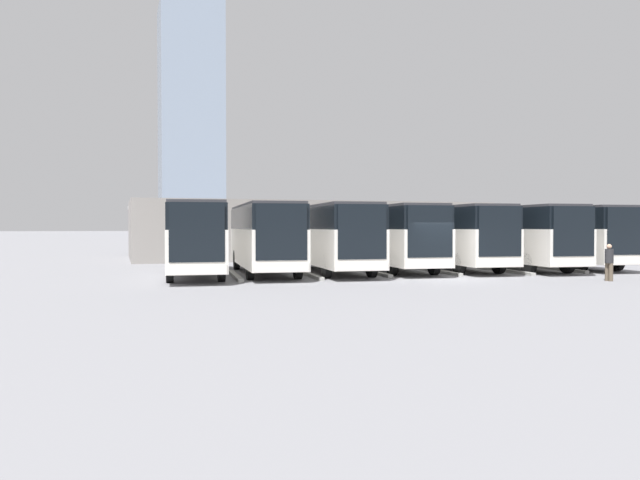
{
  "coord_description": "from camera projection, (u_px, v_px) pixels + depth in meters",
  "views": [
    {
      "loc": [
        13.57,
        24.18,
        2.33
      ],
      "look_at": [
        4.05,
        -5.32,
        1.65
      ],
      "focal_mm": 35.0,
      "sensor_mm": 36.0,
      "label": 1
    }
  ],
  "objects": [
    {
      "name": "bus_0",
      "position": [
        561.0,
        234.0,
        35.28
      ],
      "size": [
        3.36,
        10.86,
        3.38
      ],
      "rotation": [
        0.0,
        0.0,
        -0.09
      ],
      "color": "silver",
      "rests_on": "ground_plane"
    },
    {
      "name": "bus_6",
      "position": [
        194.0,
        236.0,
        29.07
      ],
      "size": [
        3.36,
        10.86,
        3.38
      ],
      "rotation": [
        0.0,
        0.0,
        -0.09
      ],
      "color": "silver",
      "rests_on": "ground_plane"
    },
    {
      "name": "station_building",
      "position": [
        305.0,
        230.0,
        47.65
      ],
      "size": [
        25.78,
        14.39,
        4.1
      ],
      "color": "gray",
      "rests_on": "ground_plane"
    },
    {
      "name": "curb_divider_0",
      "position": [
        554.0,
        268.0,
        33.3
      ],
      "size": [
        0.75,
        5.6,
        0.15
      ],
      "primitive_type": "cube",
      "rotation": [
        0.0,
        0.0,
        -0.09
      ],
      "color": "#9E9E99",
      "rests_on": "ground_plane"
    },
    {
      "name": "curb_divider_1",
      "position": [
        503.0,
        270.0,
        31.85
      ],
      "size": [
        0.75,
        5.6,
        0.15
      ],
      "primitive_type": "cube",
      "rotation": [
        0.0,
        0.0,
        -0.09
      ],
      "color": "#9E9E99",
      "rests_on": "ground_plane"
    },
    {
      "name": "curb_divider_3",
      "position": [
        372.0,
        272.0,
        30.72
      ],
      "size": [
        0.75,
        5.6,
        0.15
      ],
      "primitive_type": "cube",
      "rotation": [
        0.0,
        0.0,
        -0.09
      ],
      "color": "#9E9E99",
      "rests_on": "ground_plane"
    },
    {
      "name": "curb_divider_2",
      "position": [
        436.0,
        271.0,
        31.53
      ],
      "size": [
        0.75,
        5.6,
        0.15
      ],
      "primitive_type": "cube",
      "rotation": [
        0.0,
        0.0,
        -0.09
      ],
      "color": "#9E9E99",
      "rests_on": "ground_plane"
    },
    {
      "name": "office_tower",
      "position": [
        191.0,
        119.0,
        205.88
      ],
      "size": [
        20.1,
        20.1,
        77.1
      ],
      "color": "#7F8EA3",
      "rests_on": "ground_plane"
    },
    {
      "name": "curb_divider_4",
      "position": [
        309.0,
        274.0,
        29.22
      ],
      "size": [
        0.75,
        5.6,
        0.15
      ],
      "primitive_type": "cube",
      "rotation": [
        0.0,
        0.0,
        -0.09
      ],
      "color": "#9E9E99",
      "rests_on": "ground_plane"
    },
    {
      "name": "curb_divider_5",
      "position": [
        235.0,
        276.0,
        28.4
      ],
      "size": [
        0.75,
        5.6,
        0.15
      ],
      "primitive_type": "cube",
      "rotation": [
        0.0,
        0.0,
        -0.09
      ],
      "color": "#9E9E99",
      "rests_on": "ground_plane"
    },
    {
      "name": "pedestrian",
      "position": [
        609.0,
        261.0,
        26.47
      ],
      "size": [
        0.4,
        0.4,
        1.58
      ],
      "rotation": [
        0.0,
        0.0,
        1.72
      ],
      "color": "brown",
      "rests_on": "ground_plane"
    },
    {
      "name": "bus_4",
      "position": [
        332.0,
        235.0,
        31.21
      ],
      "size": [
        3.36,
        10.86,
        3.38
      ],
      "rotation": [
        0.0,
        0.0,
        -0.09
      ],
      "color": "silver",
      "rests_on": "ground_plane"
    },
    {
      "name": "bus_1",
      "position": [
        513.0,
        235.0,
        33.84
      ],
      "size": [
        3.36,
        10.86,
        3.38
      ],
      "rotation": [
        0.0,
        0.0,
        -0.09
      ],
      "color": "silver",
      "rests_on": "ground_plane"
    },
    {
      "name": "bus_3",
      "position": [
        391.0,
        235.0,
        32.71
      ],
      "size": [
        3.36,
        10.86,
        3.38
      ],
      "rotation": [
        0.0,
        0.0,
        -0.09
      ],
      "color": "silver",
      "rests_on": "ground_plane"
    },
    {
      "name": "bus_5",
      "position": [
        264.0,
        236.0,
        30.39
      ],
      "size": [
        3.36,
        10.86,
        3.38
      ],
      "rotation": [
        0.0,
        0.0,
        -0.09
      ],
      "color": "silver",
      "rests_on": "ground_plane"
    },
    {
      "name": "bus_2",
      "position": [
        451.0,
        235.0,
        33.52
      ],
      "size": [
        3.36,
        10.86,
        3.38
      ],
      "rotation": [
        0.0,
        0.0,
        -0.09
      ],
      "color": "silver",
      "rests_on": "ground_plane"
    },
    {
      "name": "ground_plane",
      "position": [
        446.0,
        280.0,
        27.23
      ],
      "size": [
        600.0,
        600.0,
        0.0
      ],
      "primitive_type": "plane",
      "color": "gray"
    }
  ]
}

